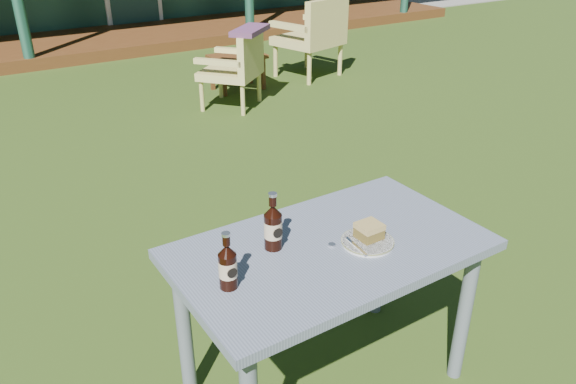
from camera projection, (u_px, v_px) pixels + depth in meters
ground at (180, 228)px, 3.67m from camera, size 80.00×80.00×0.00m
cafe_table at (330, 267)px, 2.20m from camera, size 1.20×0.70×0.72m
plate at (368, 242)px, 2.16m from camera, size 0.20×0.20×0.01m
cake_slice at (369, 231)px, 2.16m from camera, size 0.09×0.09×0.06m
fork at (356, 246)px, 2.11m from camera, size 0.03×0.14×0.00m
cola_bottle_near at (273, 227)px, 2.09m from camera, size 0.07×0.07×0.23m
cola_bottle_far at (228, 266)px, 1.87m from camera, size 0.06×0.07×0.21m
bottle_cap at (332, 245)px, 2.14m from camera, size 0.03×0.03×0.01m
armchair_left at (237, 66)px, 5.73m from camera, size 0.78×0.78×0.77m
armchair_right at (314, 33)px, 6.73m from camera, size 0.84×0.81×0.95m
floral_throw at (250, 30)px, 5.52m from camera, size 0.57×0.53×0.05m
side_table at (237, 60)px, 6.34m from camera, size 0.60×0.40×0.40m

